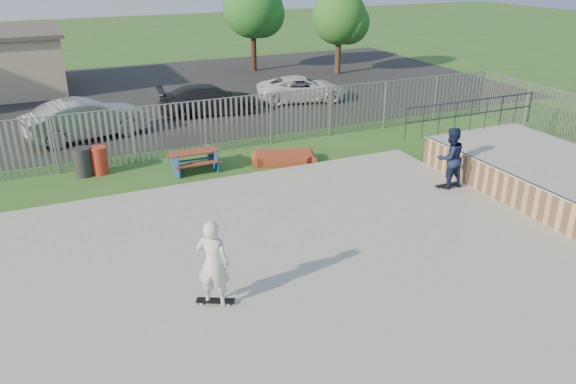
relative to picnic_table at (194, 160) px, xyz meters
name	(u,v)px	position (x,y,z in m)	size (l,w,h in m)	color
ground	(277,274)	(-0.10, -7.44, -0.34)	(120.00, 120.00, 0.00)	#2C5D1F
concrete_slab	(277,271)	(-0.10, -7.44, -0.27)	(15.00, 12.00, 0.15)	#989893
quarter_pipe	(546,176)	(9.40, -6.40, 0.22)	(5.50, 7.05, 2.19)	tan
fence	(247,165)	(0.90, -2.86, 0.66)	(26.04, 16.02, 2.00)	gray
picnic_table	(194,160)	(0.00, 0.00, 0.00)	(1.61, 1.33, 0.67)	maroon
funbox	(284,158)	(3.08, -0.64, -0.15)	(2.09, 1.50, 0.38)	maroon
trash_bin_red	(99,160)	(-3.00, 0.98, 0.12)	(0.56, 0.56, 0.93)	#AE2C1A
trash_bin_grey	(83,162)	(-3.52, 0.99, 0.14)	(0.58, 0.58, 0.97)	#242527
parking_lot	(132,97)	(-0.10, 11.56, -0.33)	(40.00, 18.00, 0.02)	black
car_silver	(86,119)	(-2.94, 5.20, 0.46)	(1.66, 4.77, 1.57)	#A1A2A6
car_dark	(209,99)	(2.60, 6.79, 0.34)	(1.87, 4.59, 1.33)	black
car_white	(302,89)	(7.53, 7.19, 0.29)	(2.04, 4.43, 1.23)	silver
tree_mid	(253,8)	(8.20, 15.54, 3.48)	(3.68, 3.68, 5.68)	#381E16
tree_right	(339,17)	(12.53, 12.54, 3.00)	(3.22, 3.22, 4.97)	#47321C
skateboard_a	(447,186)	(6.69, -5.09, -0.15)	(0.80, 0.21, 0.08)	black
skateboard_b	(215,302)	(-1.83, -8.19, -0.15)	(0.80, 0.54, 0.08)	black
skater_navy	(450,158)	(6.69, -5.09, 0.77)	(0.93, 0.73, 1.92)	#131D3E
skater_white	(213,263)	(-1.83, -8.19, 0.77)	(0.70, 0.46, 1.92)	silver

